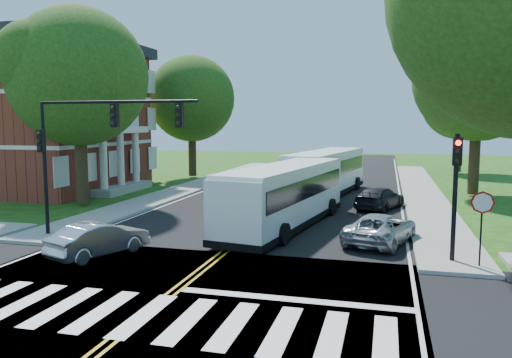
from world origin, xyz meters
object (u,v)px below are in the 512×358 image
(bus_follow, at_px, (326,172))
(hatchback, at_px, (99,239))
(signal_ne, at_px, (456,180))
(dark_sedan, at_px, (379,198))
(signal_nw, at_px, (91,136))
(bus_lead, at_px, (285,194))
(suv, at_px, (381,228))

(bus_follow, bearing_deg, hatchback, 80.02)
(signal_ne, height_order, dark_sedan, signal_ne)
(signal_ne, distance_m, hatchback, 12.90)
(signal_ne, bearing_deg, signal_nw, -179.95)
(bus_lead, bearing_deg, hatchback, 59.89)
(bus_lead, xyz_separation_m, suv, (4.43, -2.24, -0.92))
(signal_nw, distance_m, suv, 12.45)
(signal_ne, relative_size, hatchback, 1.15)
(signal_nw, bearing_deg, signal_ne, 0.05)
(signal_nw, height_order, hatchback, signal_nw)
(signal_ne, bearing_deg, hatchback, -170.49)
(suv, distance_m, dark_sedan, 8.36)
(signal_ne, bearing_deg, bus_follow, 112.13)
(bus_follow, bearing_deg, bus_lead, 96.30)
(hatchback, relative_size, suv, 0.87)
(hatchback, bearing_deg, dark_sedan, -106.31)
(signal_nw, relative_size, dark_sedan, 1.65)
(signal_ne, height_order, bus_follow, signal_ne)
(signal_ne, relative_size, bus_lead, 0.38)
(signal_nw, relative_size, bus_follow, 0.61)
(suv, bearing_deg, bus_follow, -56.73)
(signal_nw, relative_size, bus_lead, 0.62)
(signal_nw, relative_size, suv, 1.62)
(bus_follow, height_order, suv, bus_follow)
(signal_nw, xyz_separation_m, dark_sedan, (11.40, 10.89, -3.74))
(bus_follow, xyz_separation_m, hatchback, (-6.25, -17.50, -0.95))
(bus_lead, xyz_separation_m, bus_follow, (0.63, 10.65, 0.04))
(signal_ne, xyz_separation_m, bus_follow, (-6.26, 15.40, -1.38))
(signal_ne, relative_size, dark_sedan, 1.02)
(signal_ne, xyz_separation_m, bus_lead, (-6.89, 4.76, -1.42))
(signal_nw, xyz_separation_m, bus_lead, (7.16, 4.77, -2.83))
(bus_follow, relative_size, hatchback, 3.08)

